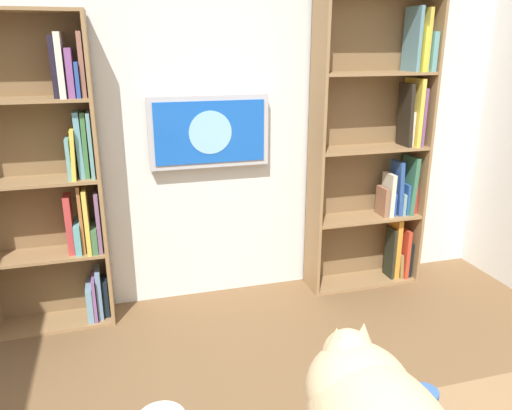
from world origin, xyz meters
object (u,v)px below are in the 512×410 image
Objects in this scene: bookshelf_right at (55,181)px; coffee_mug at (423,405)px; bookshelf_left at (381,151)px; wall_mounted_tv at (209,132)px.

bookshelf_right is 2.52m from coffee_mug.
bookshelf_right is (2.28, 0.00, -0.06)m from bookshelf_left.
coffee_mug is (-1.19, 2.21, -0.19)m from bookshelf_right.
bookshelf_left is at bearing 176.40° from wall_mounted_tv.
coffee_mug is at bearing 63.75° from bookshelf_left.
wall_mounted_tv is at bearing -3.60° from bookshelf_left.
bookshelf_left is 1.08× the size of bookshelf_right.
wall_mounted_tv is at bearing -85.37° from coffee_mug.
coffee_mug is at bearing 118.39° from bookshelf_right.
bookshelf_left reaches higher than wall_mounted_tv.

